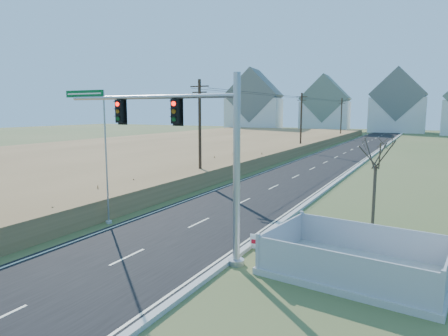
% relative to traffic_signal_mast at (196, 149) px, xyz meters
% --- Properties ---
extents(ground, '(260.00, 260.00, 0.00)m').
position_rel_traffic_signal_mast_xyz_m(ground, '(-2.59, 0.44, -4.76)').
color(ground, '#45592B').
rests_on(ground, ground).
extents(road, '(8.00, 180.00, 0.06)m').
position_rel_traffic_signal_mast_xyz_m(road, '(-2.59, 50.44, -4.73)').
color(road, black).
rests_on(road, ground).
extents(curb, '(0.30, 180.00, 0.18)m').
position_rel_traffic_signal_mast_xyz_m(curb, '(1.56, 50.44, -4.67)').
color(curb, '#B2AFA8').
rests_on(curb, ground).
extents(reed_marsh, '(38.00, 110.00, 1.30)m').
position_rel_traffic_signal_mast_xyz_m(reed_marsh, '(-26.59, 40.44, -4.11)').
color(reed_marsh, '#B0844F').
rests_on(reed_marsh, ground).
extents(utility_pole_near, '(1.80, 0.26, 9.00)m').
position_rel_traffic_signal_mast_xyz_m(utility_pole_near, '(-9.09, 15.44, -0.07)').
color(utility_pole_near, '#422D1E').
rests_on(utility_pole_near, ground).
extents(utility_pole_mid, '(1.80, 0.26, 9.00)m').
position_rel_traffic_signal_mast_xyz_m(utility_pole_mid, '(-9.09, 45.44, -0.07)').
color(utility_pole_mid, '#422D1E').
rests_on(utility_pole_mid, ground).
extents(utility_pole_far, '(1.80, 0.26, 9.00)m').
position_rel_traffic_signal_mast_xyz_m(utility_pole_far, '(-9.09, 75.44, -0.07)').
color(utility_pole_far, '#422D1E').
rests_on(utility_pole_far, ground).
extents(condo_nw, '(17.69, 13.38, 19.05)m').
position_rel_traffic_signal_mast_xyz_m(condo_nw, '(-40.59, 100.44, 2.95)').
color(condo_nw, white).
rests_on(condo_nw, ground).
extents(condo_nnw, '(14.93, 11.17, 17.03)m').
position_rel_traffic_signal_mast_xyz_m(condo_nnw, '(-20.59, 108.44, 2.18)').
color(condo_nnw, white).
rests_on(condo_nnw, ground).
extents(condo_n, '(15.27, 10.20, 18.54)m').
position_rel_traffic_signal_mast_xyz_m(condo_n, '(-0.59, 112.44, 2.85)').
color(condo_n, white).
rests_on(condo_n, ground).
extents(traffic_signal_mast, '(9.86, 0.67, 7.85)m').
position_rel_traffic_signal_mast_xyz_m(traffic_signal_mast, '(0.00, 0.00, 0.00)').
color(traffic_signal_mast, '#9EA0A5').
rests_on(traffic_signal_mast, ground).
extents(fence_enclosure, '(7.13, 5.27, 1.53)m').
position_rel_traffic_signal_mast_xyz_m(fence_enclosure, '(6.47, 1.27, -4.46)').
color(fence_enclosure, '#B7B5AD').
rests_on(fence_enclosure, ground).
extents(open_sign, '(0.55, 0.12, 0.68)m').
position_rel_traffic_signal_mast_xyz_m(open_sign, '(1.91, 2.09, -4.40)').
color(open_sign, white).
rests_on(open_sign, ground).
extents(flagpole, '(0.34, 0.34, 7.48)m').
position_rel_traffic_signal_mast_xyz_m(flagpole, '(-7.19, 2.16, -1.77)').
color(flagpole, '#B7B5AD').
rests_on(flagpole, ground).
extents(bare_tree, '(2.03, 2.03, 5.39)m').
position_rel_traffic_signal_mast_xyz_m(bare_tree, '(6.37, 7.03, -0.41)').
color(bare_tree, '#4C3F33').
rests_on(bare_tree, ground).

